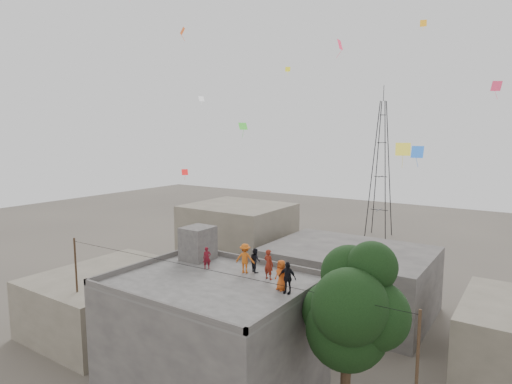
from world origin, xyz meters
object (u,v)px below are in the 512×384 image
Objects in this scene: transmission_tower at (381,169)px; stair_head_box at (198,243)px; person_dark_adult at (287,278)px; person_red_adult at (269,264)px; tree at (352,309)px.

stair_head_box is at bearing -88.77° from transmission_tower.
stair_head_box is 1.31× the size of person_dark_adult.
person_dark_adult is (7.27, -1.88, -0.23)m from stair_head_box.
person_dark_adult is at bearing 154.97° from person_red_adult.
transmission_tower reaches higher than person_red_adult.
transmission_tower is at bearing 91.23° from stair_head_box.
transmission_tower is at bearing 106.09° from tree.
transmission_tower is (-0.80, 37.40, 1.97)m from stair_head_box.
stair_head_box is at bearing 169.26° from tree.
transmission_tower is at bearing 99.78° from person_dark_adult.
person_red_adult is 2.18m from person_dark_adult.
tree is at bearing -10.74° from stair_head_box.
stair_head_box is 0.10× the size of transmission_tower.
tree is 0.45× the size of transmission_tower.
transmission_tower is (-11.37, 39.40, 2.97)m from tree.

